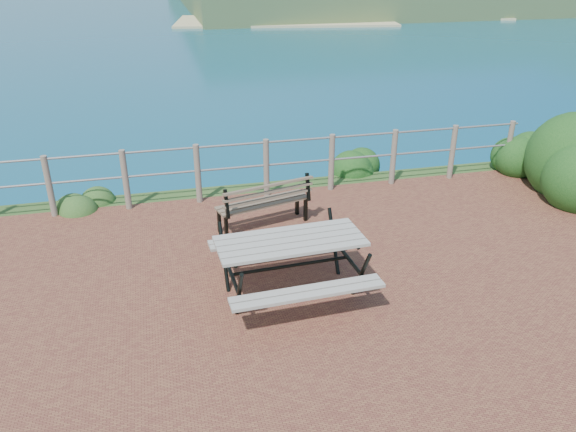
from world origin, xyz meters
name	(u,v)px	position (x,y,z in m)	size (l,w,h in m)	color
ground	(323,305)	(0.00, 0.00, 0.00)	(10.00, 7.00, 0.12)	brown
safety_railing	(266,165)	(0.00, 3.35, 0.57)	(9.40, 0.10, 1.00)	#6B5B4C
picnic_table	(290,260)	(-0.32, 0.32, 0.47)	(1.79, 1.52, 0.74)	gray
park_bench	(263,195)	(-0.29, 2.19, 0.54)	(1.48, 0.71, 0.81)	brown
shrub_right_edge	(516,172)	(4.87, 3.38, 0.00)	(1.02, 1.02, 1.46)	#123B13
shrub_lip_west	(88,205)	(-2.98, 3.71, 0.00)	(0.79, 0.79, 0.54)	#2A531F
shrub_lip_east	(359,167)	(2.03, 4.30, 0.00)	(0.84, 0.84, 0.61)	#123B13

